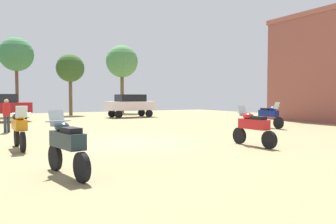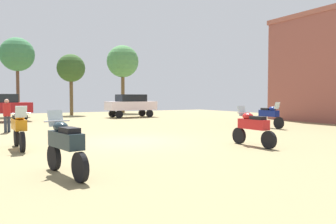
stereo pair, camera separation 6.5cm
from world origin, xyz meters
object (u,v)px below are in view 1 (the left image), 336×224
object	(u,v)px
motorcycle_3	(253,127)
tree_4	(16,55)
tree_7	(122,62)
motorcycle_2	(269,115)
person_1	(7,113)
tree_1	(70,69)
motorcycle_4	(67,144)
motorcycle_7	(19,128)
car_3	(131,104)

from	to	relation	value
motorcycle_3	tree_4	xyz separation A→B (m)	(-5.26, 25.49, 5.02)
motorcycle_3	tree_4	world-z (taller)	tree_4
tree_4	tree_7	xyz separation A→B (m)	(10.86, 0.55, -0.05)
motorcycle_2	person_1	size ratio (longest dim) A/B	1.27
motorcycle_3	person_1	world-z (taller)	person_1
tree_1	motorcycle_4	bearing A→B (deg)	-104.14
person_1	tree_4	distance (m)	16.64
tree_1	motorcycle_3	bearing A→B (deg)	-88.78
motorcycle_7	tree_4	distance (m)	22.63
motorcycle_4	tree_7	xyz separation A→B (m)	(12.59, 27.27, 4.96)
motorcycle_2	car_3	xyz separation A→B (m)	(-2.85, 13.25, 0.44)
motorcycle_2	tree_7	bearing A→B (deg)	-89.67
person_1	tree_1	bearing A→B (deg)	-133.83
motorcycle_2	tree_7	world-z (taller)	tree_7
tree_1	tree_4	size ratio (longest dim) A/B	0.82
motorcycle_7	tree_7	distance (m)	26.50
person_1	motorcycle_7	bearing A→B (deg)	70.38
motorcycle_7	tree_7	xyz separation A→B (m)	(13.07, 22.52, 4.95)
motorcycle_2	person_1	world-z (taller)	person_1
tree_1	tree_4	distance (m)	4.99
motorcycle_7	tree_1	xyz separation A→B (m)	(6.95, 20.93, 3.83)
car_3	tree_1	distance (m)	8.11
tree_1	tree_4	world-z (taller)	tree_4
tree_1	tree_7	world-z (taller)	tree_7
car_3	tree_4	distance (m)	12.09
tree_7	tree_1	bearing A→B (deg)	-165.45
motorcycle_3	tree_4	distance (m)	26.50
motorcycle_2	motorcycle_4	world-z (taller)	motorcycle_2
motorcycle_3	tree_1	world-z (taller)	tree_1
motorcycle_7	tree_4	bearing A→B (deg)	-96.79
tree_7	motorcycle_7	bearing A→B (deg)	-120.13
car_3	tree_7	xyz separation A→B (m)	(2.51, 8.00, 4.52)
motorcycle_7	motorcycle_4	bearing A→B (deg)	94.70
motorcycle_4	car_3	bearing A→B (deg)	53.23
car_3	person_1	xyz separation A→B (m)	(-10.48, -8.36, -0.18)
motorcycle_2	motorcycle_4	bearing A→B (deg)	24.36
person_1	motorcycle_2	bearing A→B (deg)	140.96
person_1	car_3	bearing A→B (deg)	-160.31
motorcycle_2	car_3	world-z (taller)	car_3
motorcycle_2	tree_4	size ratio (longest dim) A/B	0.29
motorcycle_2	tree_1	xyz separation A→B (m)	(-6.46, 19.66, 3.84)
car_3	person_1	bearing A→B (deg)	126.34
motorcycle_3	motorcycle_4	bearing A→B (deg)	-170.93
motorcycle_2	motorcycle_7	size ratio (longest dim) A/B	0.97
motorcycle_3	tree_1	size ratio (longest dim) A/B	0.35
car_3	tree_4	size ratio (longest dim) A/B	0.59
motorcycle_2	motorcycle_7	bearing A→B (deg)	4.80
motorcycle_4	motorcycle_7	distance (m)	4.77
car_3	motorcycle_4	bearing A→B (deg)	150.15
motorcycle_7	person_1	size ratio (longest dim) A/B	1.31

